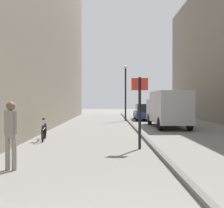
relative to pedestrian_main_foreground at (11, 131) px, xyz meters
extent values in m
plane|color=gray|center=(2.52, 7.24, -1.00)|extent=(80.00, 80.00, 0.00)
cube|color=#615F5B|center=(4.10, 7.24, -0.94)|extent=(0.16, 40.00, 0.12)
cylinder|color=gray|center=(-0.09, 0.01, -0.59)|extent=(0.12, 0.12, 0.81)
cylinder|color=gray|center=(0.09, -0.01, -0.59)|extent=(0.12, 0.12, 0.81)
cube|color=gray|center=(0.00, 0.00, 0.16)|extent=(0.25, 0.22, 0.69)
cylinder|color=gray|center=(-0.12, 0.02, 0.21)|extent=(0.10, 0.10, 0.59)
cylinder|color=gray|center=(0.12, -0.02, 0.21)|extent=(0.10, 0.10, 0.59)
sphere|color=brown|center=(0.00, 0.00, 0.62)|extent=(0.23, 0.23, 0.23)
cube|color=#B7B7BC|center=(6.33, 9.87, 0.34)|extent=(1.96, 3.92, 2.00)
cube|color=#B7B7BC|center=(6.31, 12.58, 0.09)|extent=(1.94, 1.53, 1.50)
cube|color=black|center=(6.31, 13.12, 0.42)|extent=(1.62, 0.05, 0.66)
cylinder|color=black|center=(5.44, 12.43, -0.60)|extent=(0.23, 0.80, 0.80)
cylinder|color=black|center=(7.18, 12.44, -0.60)|extent=(0.23, 0.80, 0.80)
cylinder|color=black|center=(5.47, 8.61, -0.60)|extent=(0.23, 0.80, 0.80)
cylinder|color=black|center=(7.20, 8.63, -0.60)|extent=(0.23, 0.80, 0.80)
cube|color=navy|center=(5.73, 17.16, -0.50)|extent=(1.93, 4.25, 0.55)
cube|color=black|center=(5.73, 17.16, 0.11)|extent=(1.59, 2.56, 0.68)
cylinder|color=black|center=(4.96, 18.61, -0.68)|extent=(0.22, 0.65, 0.64)
cylinder|color=black|center=(6.60, 18.56, -0.68)|extent=(0.22, 0.65, 0.64)
cylinder|color=black|center=(4.87, 15.75, -0.68)|extent=(0.22, 0.65, 0.64)
cylinder|color=black|center=(6.51, 15.70, -0.68)|extent=(0.22, 0.65, 0.64)
cylinder|color=black|center=(3.58, 2.85, 0.30)|extent=(0.10, 0.10, 2.60)
cube|color=red|center=(3.58, 2.85, 1.35)|extent=(0.60, 0.11, 0.44)
cylinder|color=black|center=(3.90, 15.81, 1.25)|extent=(0.14, 0.14, 4.50)
sphere|color=beige|center=(3.90, 15.81, 3.62)|extent=(0.28, 0.28, 0.28)
torus|color=black|center=(-0.49, 5.51, -0.64)|extent=(0.16, 0.72, 0.72)
torus|color=black|center=(-0.33, 4.47, -0.64)|extent=(0.16, 0.72, 0.72)
cylinder|color=silver|center=(-0.41, 4.99, -0.49)|extent=(0.19, 0.94, 0.05)
cylinder|color=silver|center=(-0.38, 4.80, -0.27)|extent=(0.04, 0.04, 0.40)
cube|color=black|center=(-0.38, 4.80, -0.05)|extent=(0.13, 0.25, 0.06)
camera|label=1|loc=(2.47, -6.56, 0.76)|focal=41.80mm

